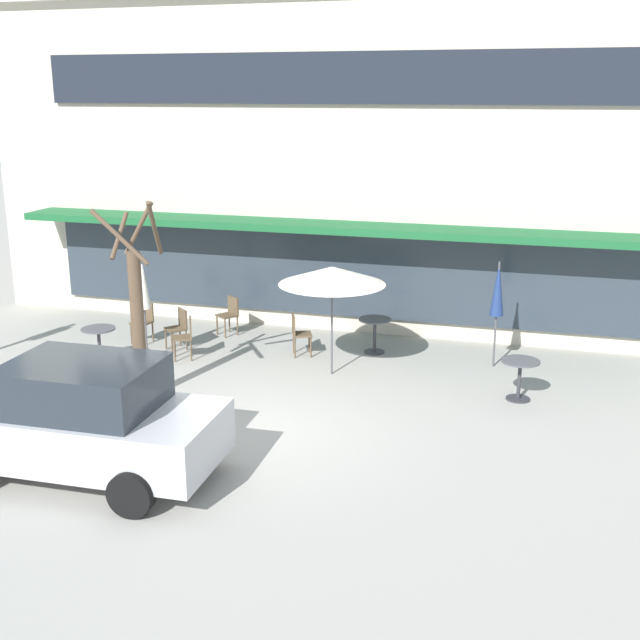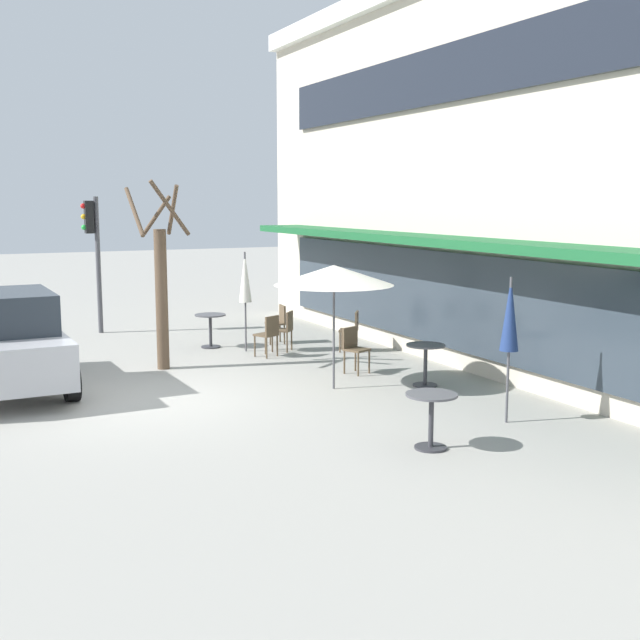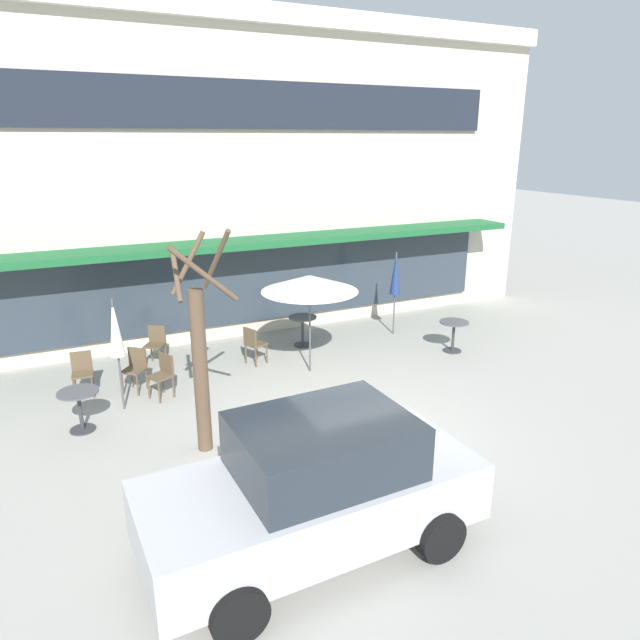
% 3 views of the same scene
% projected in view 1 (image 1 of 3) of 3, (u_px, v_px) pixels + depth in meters
% --- Properties ---
extents(ground_plane, '(80.00, 80.00, 0.00)m').
position_uv_depth(ground_plane, '(252.00, 430.00, 13.42)').
color(ground_plane, '#9E9B93').
extents(building_facade, '(18.04, 9.10, 7.97)m').
position_uv_depth(building_facade, '(381.00, 148.00, 21.52)').
color(building_facade, beige).
rests_on(building_facade, ground).
extents(cafe_table_near_wall, '(0.70, 0.70, 0.76)m').
position_uv_depth(cafe_table_near_wall, '(520.00, 373.00, 14.59)').
color(cafe_table_near_wall, '#333338').
rests_on(cafe_table_near_wall, ground).
extents(cafe_table_streetside, '(0.70, 0.70, 0.76)m').
position_uv_depth(cafe_table_streetside, '(99.00, 339.00, 16.56)').
color(cafe_table_streetside, '#333338').
rests_on(cafe_table_streetside, ground).
extents(cafe_table_by_tree, '(0.70, 0.70, 0.76)m').
position_uv_depth(cafe_table_by_tree, '(375.00, 330.00, 17.24)').
color(cafe_table_by_tree, '#333338').
rests_on(cafe_table_by_tree, ground).
extents(patio_umbrella_green_folded, '(2.10, 2.10, 2.20)m').
position_uv_depth(patio_umbrella_green_folded, '(332.00, 275.00, 15.51)').
color(patio_umbrella_green_folded, '#4C4C51').
rests_on(patio_umbrella_green_folded, ground).
extents(patio_umbrella_cream_folded, '(0.28, 0.28, 2.20)m').
position_uv_depth(patio_umbrella_cream_folded, '(498.00, 290.00, 16.06)').
color(patio_umbrella_cream_folded, '#4C4C51').
rests_on(patio_umbrella_cream_folded, ground).
extents(patio_umbrella_corner_open, '(0.28, 0.28, 2.20)m').
position_uv_depth(patio_umbrella_corner_open, '(143.00, 284.00, 16.56)').
color(patio_umbrella_corner_open, '#4C4C51').
rests_on(patio_umbrella_corner_open, ground).
extents(cafe_chair_0, '(0.52, 0.52, 0.89)m').
position_uv_depth(cafe_chair_0, '(298.00, 332.00, 17.05)').
color(cafe_chair_0, brown).
rests_on(cafe_chair_0, ground).
extents(cafe_chair_1, '(0.44, 0.44, 0.89)m').
position_uv_depth(cafe_chair_1, '(143.00, 319.00, 17.99)').
color(cafe_chair_1, brown).
rests_on(cafe_chair_1, ground).
extents(cafe_chair_2, '(0.56, 0.56, 0.89)m').
position_uv_depth(cafe_chair_2, '(179.00, 326.00, 17.49)').
color(cafe_chair_2, brown).
rests_on(cafe_chair_2, ground).
extents(cafe_chair_3, '(0.53, 0.53, 0.89)m').
position_uv_depth(cafe_chair_3, '(186.00, 335.00, 16.84)').
color(cafe_chair_3, brown).
rests_on(cafe_chair_3, ground).
extents(cafe_chair_4, '(0.56, 0.56, 0.89)m').
position_uv_depth(cafe_chair_4, '(230.00, 313.00, 18.54)').
color(cafe_chair_4, brown).
rests_on(cafe_chair_4, ground).
extents(parked_sedan, '(4.25, 2.11, 1.76)m').
position_uv_depth(parked_sedan, '(79.00, 419.00, 11.61)').
color(parked_sedan, '#B7B7BC').
rests_on(parked_sedan, ground).
extents(street_tree, '(1.02, 1.09, 3.70)m').
position_uv_depth(street_tree, '(137.00, 313.00, 14.31)').
color(street_tree, brown).
rests_on(street_tree, ground).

